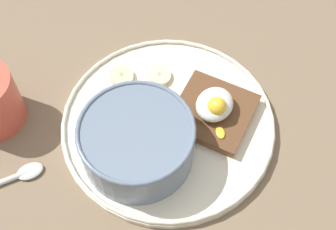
{
  "coord_description": "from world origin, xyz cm",
  "views": [
    {
      "loc": [
        28.61,
        17.83,
        59.28
      ],
      "look_at": [
        0.0,
        0.0,
        5.0
      ],
      "focal_mm": 50.0,
      "sensor_mm": 36.0,
      "label": 1
    }
  ],
  "objects_px": {
    "oatmeal_bowl": "(137,141)",
    "spoon": "(7,180)",
    "poached_egg": "(215,105)",
    "banana_slice_left": "(144,99)",
    "banana_slice_back": "(159,76)",
    "banana_slice_right": "(125,94)",
    "banana_slice_inner": "(162,102)",
    "banana_slice_front": "(121,76)",
    "toast_slice": "(213,112)"
  },
  "relations": [
    {
      "from": "oatmeal_bowl",
      "to": "toast_slice",
      "type": "height_order",
      "value": "oatmeal_bowl"
    },
    {
      "from": "banana_slice_inner",
      "to": "banana_slice_left",
      "type": "bearing_deg",
      "value": -71.04
    },
    {
      "from": "toast_slice",
      "to": "banana_slice_right",
      "type": "xyz_separation_m",
      "value": [
        0.04,
        -0.12,
        -0.0
      ]
    },
    {
      "from": "oatmeal_bowl",
      "to": "spoon",
      "type": "relative_size",
      "value": 1.25
    },
    {
      "from": "banana_slice_left",
      "to": "banana_slice_back",
      "type": "relative_size",
      "value": 1.02
    },
    {
      "from": "spoon",
      "to": "banana_slice_inner",
      "type": "bearing_deg",
      "value": 151.48
    },
    {
      "from": "poached_egg",
      "to": "banana_slice_left",
      "type": "relative_size",
      "value": 1.38
    },
    {
      "from": "oatmeal_bowl",
      "to": "banana_slice_inner",
      "type": "xyz_separation_m",
      "value": [
        -0.08,
        -0.02,
        -0.03
      ]
    },
    {
      "from": "oatmeal_bowl",
      "to": "banana_slice_right",
      "type": "height_order",
      "value": "oatmeal_bowl"
    },
    {
      "from": "banana_slice_left",
      "to": "spoon",
      "type": "xyz_separation_m",
      "value": [
        0.2,
        -0.09,
        -0.01
      ]
    },
    {
      "from": "banana_slice_back",
      "to": "banana_slice_left",
      "type": "bearing_deg",
      "value": 3.85
    },
    {
      "from": "toast_slice",
      "to": "banana_slice_back",
      "type": "distance_m",
      "value": 0.1
    },
    {
      "from": "banana_slice_right",
      "to": "spoon",
      "type": "bearing_deg",
      "value": -17.81
    },
    {
      "from": "banana_slice_back",
      "to": "banana_slice_right",
      "type": "xyz_separation_m",
      "value": [
        0.05,
        -0.02,
        0.0
      ]
    },
    {
      "from": "poached_egg",
      "to": "banana_slice_right",
      "type": "relative_size",
      "value": 1.73
    },
    {
      "from": "banana_slice_left",
      "to": "spoon",
      "type": "height_order",
      "value": "banana_slice_left"
    },
    {
      "from": "oatmeal_bowl",
      "to": "banana_slice_back",
      "type": "distance_m",
      "value": 0.13
    },
    {
      "from": "banana_slice_front",
      "to": "spoon",
      "type": "xyz_separation_m",
      "value": [
        0.21,
        -0.04,
        -0.01
      ]
    },
    {
      "from": "banana_slice_back",
      "to": "spoon",
      "type": "relative_size",
      "value": 0.4
    },
    {
      "from": "banana_slice_back",
      "to": "spoon",
      "type": "xyz_separation_m",
      "value": [
        0.24,
        -0.08,
        -0.01
      ]
    },
    {
      "from": "banana_slice_back",
      "to": "spoon",
      "type": "height_order",
      "value": "banana_slice_back"
    },
    {
      "from": "banana_slice_right",
      "to": "banana_slice_inner",
      "type": "height_order",
      "value": "banana_slice_right"
    },
    {
      "from": "poached_egg",
      "to": "banana_slice_back",
      "type": "relative_size",
      "value": 1.41
    },
    {
      "from": "toast_slice",
      "to": "banana_slice_right",
      "type": "height_order",
      "value": "same"
    },
    {
      "from": "banana_slice_right",
      "to": "spoon",
      "type": "distance_m",
      "value": 0.2
    },
    {
      "from": "poached_egg",
      "to": "spoon",
      "type": "relative_size",
      "value": 0.57
    },
    {
      "from": "toast_slice",
      "to": "banana_slice_inner",
      "type": "height_order",
      "value": "toast_slice"
    },
    {
      "from": "banana_slice_right",
      "to": "banana_slice_inner",
      "type": "relative_size",
      "value": 1.03
    },
    {
      "from": "toast_slice",
      "to": "banana_slice_right",
      "type": "relative_size",
      "value": 2.89
    },
    {
      "from": "oatmeal_bowl",
      "to": "banana_slice_left",
      "type": "xyz_separation_m",
      "value": [
        -0.08,
        -0.04,
        -0.03
      ]
    },
    {
      "from": "oatmeal_bowl",
      "to": "spoon",
      "type": "height_order",
      "value": "oatmeal_bowl"
    },
    {
      "from": "banana_slice_right",
      "to": "banana_slice_back",
      "type": "bearing_deg",
      "value": 157.64
    },
    {
      "from": "toast_slice",
      "to": "banana_slice_back",
      "type": "xyz_separation_m",
      "value": [
        -0.02,
        -0.1,
        -0.0
      ]
    },
    {
      "from": "toast_slice",
      "to": "banana_slice_right",
      "type": "distance_m",
      "value": 0.13
    },
    {
      "from": "oatmeal_bowl",
      "to": "banana_slice_left",
      "type": "distance_m",
      "value": 0.09
    },
    {
      "from": "poached_egg",
      "to": "banana_slice_left",
      "type": "distance_m",
      "value": 0.11
    },
    {
      "from": "banana_slice_front",
      "to": "banana_slice_back",
      "type": "bearing_deg",
      "value": 123.02
    },
    {
      "from": "banana_slice_left",
      "to": "banana_slice_right",
      "type": "distance_m",
      "value": 0.03
    },
    {
      "from": "toast_slice",
      "to": "banana_slice_back",
      "type": "relative_size",
      "value": 2.37
    },
    {
      "from": "banana_slice_left",
      "to": "banana_slice_back",
      "type": "distance_m",
      "value": 0.05
    },
    {
      "from": "poached_egg",
      "to": "banana_slice_left",
      "type": "xyz_separation_m",
      "value": [
        0.03,
        -0.1,
        -0.02
      ]
    },
    {
      "from": "banana_slice_front",
      "to": "banana_slice_inner",
      "type": "xyz_separation_m",
      "value": [
        0.01,
        0.08,
        -0.0
      ]
    },
    {
      "from": "poached_egg",
      "to": "banana_slice_left",
      "type": "bearing_deg",
      "value": -73.34
    },
    {
      "from": "poached_egg",
      "to": "banana_slice_back",
      "type": "bearing_deg",
      "value": -99.44
    },
    {
      "from": "banana_slice_back",
      "to": "banana_slice_inner",
      "type": "height_order",
      "value": "banana_slice_back"
    },
    {
      "from": "oatmeal_bowl",
      "to": "banana_slice_front",
      "type": "relative_size",
      "value": 4.0
    },
    {
      "from": "oatmeal_bowl",
      "to": "spoon",
      "type": "bearing_deg",
      "value": -46.21
    },
    {
      "from": "poached_egg",
      "to": "banana_slice_back",
      "type": "height_order",
      "value": "poached_egg"
    },
    {
      "from": "poached_egg",
      "to": "banana_slice_right",
      "type": "bearing_deg",
      "value": -73.02
    },
    {
      "from": "spoon",
      "to": "oatmeal_bowl",
      "type": "bearing_deg",
      "value": 133.79
    }
  ]
}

